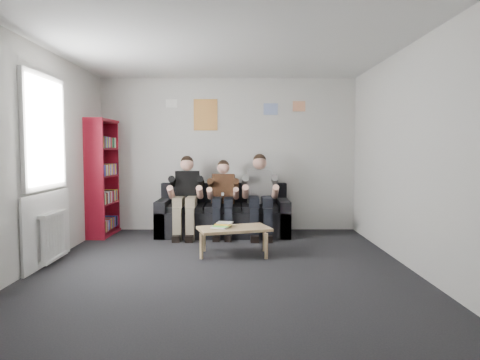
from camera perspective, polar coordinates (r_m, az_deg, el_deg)
The scene contains 14 objects.
room_shell at distance 5.12m, azimuth -2.25°, elevation 3.14°, with size 5.00×5.00×5.00m.
sofa at distance 7.29m, azimuth -2.21°, elevation -4.85°, with size 2.19×0.90×0.85m.
bookshelf at distance 7.49m, azimuth -17.75°, elevation 0.31°, with size 0.29×0.87×1.94m.
coffee_table at distance 5.85m, azimuth -0.80°, elevation -6.78°, with size 0.95×0.52×0.38m.
game_cases at distance 5.84m, azimuth -2.35°, elevation -6.01°, with size 0.27×0.25×0.07m.
person_left at distance 7.10m, azimuth -7.22°, elevation -2.21°, with size 0.41×0.87×1.33m.
person_middle at distance 7.05m, azimuth -2.28°, elevation -2.43°, with size 0.37×0.80×1.26m.
person_right at distance 7.05m, azimuth 2.69°, elevation -2.12°, with size 0.42×0.91×1.37m.
radiator at distance 5.91m, azimuth -23.63°, elevation -6.84°, with size 0.10×0.64×0.60m.
window at distance 5.85m, azimuth -24.48°, elevation -0.26°, with size 0.05×1.30×2.36m.
poster_large at distance 7.65m, azimuth -4.61°, elevation 8.66°, with size 0.42×0.01×0.55m, color #DCD34D.
poster_blue at distance 7.66m, azimuth 4.11°, elevation 9.41°, with size 0.25×0.01×0.20m, color #3D6CCF.
poster_pink at distance 7.72m, azimuth 7.87°, elevation 9.71°, with size 0.22×0.01×0.18m, color #DD458A.
poster_sign at distance 7.74m, azimuth -9.12°, elevation 10.06°, with size 0.20×0.01×0.14m, color white.
Camera 1 is at (0.18, -5.12, 1.43)m, focal length 32.00 mm.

